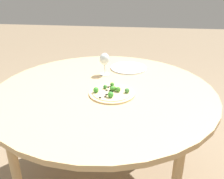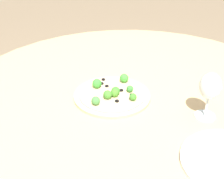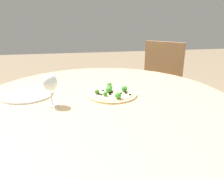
{
  "view_description": "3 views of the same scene",
  "coord_description": "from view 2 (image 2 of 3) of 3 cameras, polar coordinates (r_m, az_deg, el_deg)",
  "views": [
    {
      "loc": [
        -0.22,
        1.38,
        1.42
      ],
      "look_at": [
        -0.06,
        0.06,
        0.8
      ],
      "focal_mm": 40.0,
      "sensor_mm": 36.0,
      "label": 1
    },
    {
      "loc": [
        -0.8,
        -0.51,
        1.36
      ],
      "look_at": [
        -0.06,
        0.06,
        0.8
      ],
      "focal_mm": 50.0,
      "sensor_mm": 36.0,
      "label": 2
    },
    {
      "loc": [
        1.04,
        -0.12,
        1.19
      ],
      "look_at": [
        -0.06,
        0.06,
        0.8
      ],
      "focal_mm": 35.0,
      "sensor_mm": 36.0,
      "label": 3
    }
  ],
  "objects": [
    {
      "name": "dining_table",
      "position": [
        1.15,
        4.22,
        -3.73
      ],
      "size": [
        1.36,
        1.36,
        0.77
      ],
      "color": "tan",
      "rests_on": "ground_plane"
    },
    {
      "name": "pizza",
      "position": [
        1.1,
        0.02,
        -0.85
      ],
      "size": [
        0.27,
        0.27,
        0.05
      ],
      "color": "#DBBC89",
      "rests_on": "dining_table"
    },
    {
      "name": "wine_glass",
      "position": [
        0.99,
        17.5,
        0.35
      ],
      "size": [
        0.07,
        0.07,
        0.16
      ],
      "color": "silver",
      "rests_on": "dining_table"
    }
  ]
}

